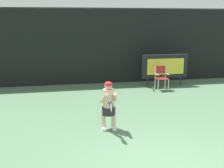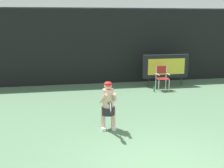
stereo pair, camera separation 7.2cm
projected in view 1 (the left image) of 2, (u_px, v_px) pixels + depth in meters
backdrop_screen at (104, 47)px, 13.45m from camera, size 18.00×0.12×3.66m
scoreboard at (165, 66)px, 13.04m from camera, size 2.20×0.21×1.50m
umpire_chair at (161, 76)px, 12.32m from camera, size 0.52×0.44×1.08m
water_bottle at (154, 89)px, 12.13m from camera, size 0.07×0.07×0.27m
tennis_player at (109, 104)px, 7.84m from camera, size 0.53×0.59×1.41m
tennis_racket at (111, 107)px, 7.22m from camera, size 0.03×0.60×0.31m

